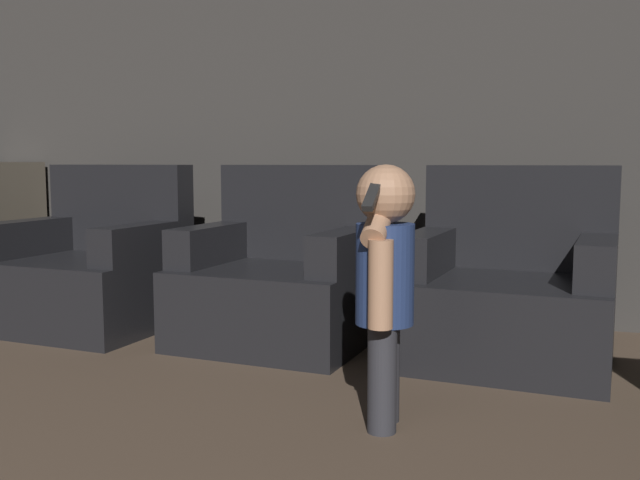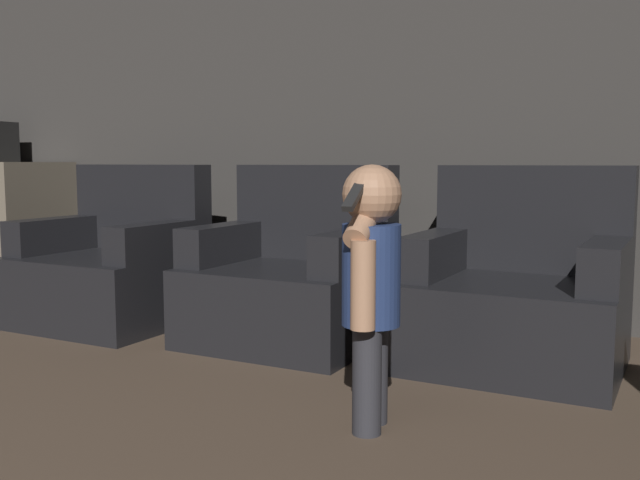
# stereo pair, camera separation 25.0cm
# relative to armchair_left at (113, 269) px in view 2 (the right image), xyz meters

# --- Properties ---
(wall_back) EXTENTS (8.40, 0.05, 2.60)m
(wall_back) POSITION_rel_armchair_left_xyz_m (1.24, 0.78, 0.99)
(wall_back) COLOR #33302D
(wall_back) RESTS_ON ground_plane
(armchair_left) EXTENTS (0.98, 0.89, 0.91)m
(armchair_left) POSITION_rel_armchair_left_xyz_m (0.00, 0.00, 0.00)
(armchair_left) COLOR black
(armchair_left) RESTS_ON ground_plane
(armchair_middle) EXTENTS (0.98, 0.89, 0.91)m
(armchair_middle) POSITION_rel_armchair_left_xyz_m (1.14, 0.00, 0.00)
(armchair_middle) COLOR black
(armchair_middle) RESTS_ON ground_plane
(armchair_right) EXTENTS (0.99, 0.89, 0.91)m
(armchair_right) POSITION_rel_armchair_left_xyz_m (2.29, -0.00, 0.00)
(armchair_right) COLOR black
(armchair_right) RESTS_ON ground_plane
(person_toddler) EXTENTS (0.20, 0.35, 0.92)m
(person_toddler) POSITION_rel_armchair_left_xyz_m (1.92, -1.02, 0.23)
(person_toddler) COLOR #28282D
(person_toddler) RESTS_ON ground_plane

